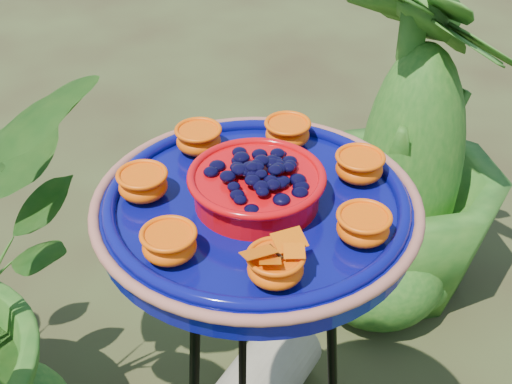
% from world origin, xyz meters
% --- Properties ---
extents(tripod_stand, '(0.42, 0.42, 0.90)m').
position_xyz_m(tripod_stand, '(-0.05, 0.07, 0.55)').
color(tripod_stand, black).
rests_on(tripod_stand, ground).
extents(feeder_dish, '(0.58, 0.58, 0.11)m').
position_xyz_m(feeder_dish, '(-0.05, 0.07, 0.94)').
color(feeder_dish, '#080A5F').
rests_on(feeder_dish, tripod_stand).
extents(shrub_back_right, '(0.64, 0.64, 1.01)m').
position_xyz_m(shrub_back_right, '(0.77, 0.57, 0.50)').
color(shrub_back_right, '#1B5215').
rests_on(shrub_back_right, ground).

